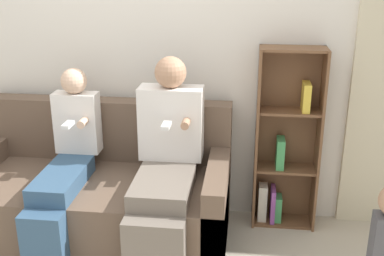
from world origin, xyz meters
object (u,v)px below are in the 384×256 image
at_px(child_seated, 64,166).
at_px(couch, 99,197).
at_px(adult_seated, 166,160).
at_px(bookshelf, 285,147).

bearing_deg(child_seated, couch, 39.13).
xyz_separation_m(adult_seated, child_seated, (-0.66, -0.03, -0.07)).
xyz_separation_m(couch, child_seated, (-0.17, -0.14, 0.28)).
xyz_separation_m(couch, bookshelf, (1.26, 0.35, 0.29)).
bearing_deg(bookshelf, adult_seated, -149.43).
bearing_deg(adult_seated, child_seated, -177.03).
height_order(adult_seated, child_seated, adult_seated).
distance_m(couch, bookshelf, 1.34).
relative_size(adult_seated, child_seated, 1.09).
bearing_deg(bookshelf, couch, -164.37).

